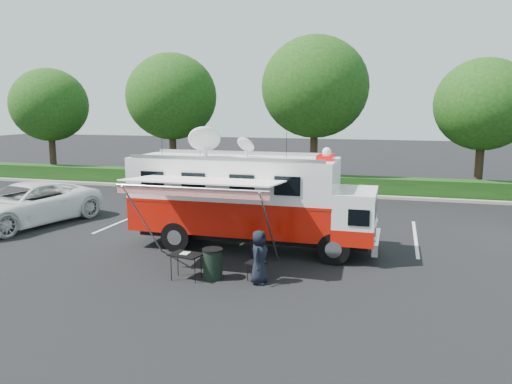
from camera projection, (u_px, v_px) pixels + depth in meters
ground_plane at (252, 248)px, 17.27m from camera, size 120.00×120.00×0.00m
back_border at (334, 104)px, 28.36m from camera, size 60.00×6.14×8.87m
stall_lines at (261, 227)px, 20.25m from camera, size 24.12×5.50×0.01m
command_truck at (250, 199)px, 17.00m from camera, size 8.40×2.31×4.04m
awning at (203, 184)px, 14.77m from camera, size 4.59×2.39×2.77m
white_suv at (27, 225)px, 20.71m from camera, size 4.32×6.73×1.73m
person at (259, 283)px, 13.87m from camera, size 0.54×0.78×1.51m
folding_table at (186, 255)px, 14.09m from camera, size 0.98×0.78×0.75m
folding_chair at (257, 257)px, 14.22m from camera, size 0.59×0.62×1.01m
trash_bin at (213, 264)px, 14.16m from camera, size 0.59×0.59×0.88m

